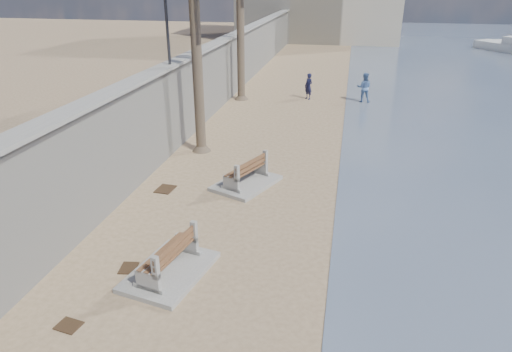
{
  "coord_description": "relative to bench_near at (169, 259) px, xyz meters",
  "views": [
    {
      "loc": [
        2.11,
        -5.71,
        6.89
      ],
      "look_at": [
        -0.5,
        7.0,
        1.2
      ],
      "focal_mm": 32.0,
      "sensor_mm": 36.0,
      "label": 1
    }
  ],
  "objects": [
    {
      "name": "bench_near",
      "position": [
        0.0,
        0.0,
        0.0
      ],
      "size": [
        2.07,
        2.67,
        1.0
      ],
      "color": "gray",
      "rests_on": "ground_plane"
    },
    {
      "name": "debris_b",
      "position": [
        -1.44,
        -2.22,
        -0.42
      ],
      "size": [
        0.57,
        0.49,
        0.03
      ],
      "primitive_type": "cube",
      "rotation": [
        0.0,
        0.0,
        2.98
      ],
      "color": "#382616",
      "rests_on": "ground_plane"
    },
    {
      "name": "person_b",
      "position": [
        4.94,
        18.6,
        0.52
      ],
      "size": [
        0.94,
        0.73,
        1.91
      ],
      "primitive_type": "imported",
      "rotation": [
        0.0,
        0.0,
        3.12
      ],
      "color": "#5070A5",
      "rests_on": "ground_plane"
    },
    {
      "name": "person_a",
      "position": [
        1.66,
        18.62,
        0.46
      ],
      "size": [
        0.77,
        0.76,
        1.79
      ],
      "primitive_type": "imported",
      "rotation": [
        0.0,
        0.0,
        -0.74
      ],
      "color": "#121534",
      "rests_on": "ground_plane"
    },
    {
      "name": "yacht_far",
      "position": [
        19.47,
        41.4,
        -0.09
      ],
      "size": [
        5.99,
        7.58,
        1.5
      ],
      "primitive_type": null,
      "rotation": [
        0.0,
        0.0,
        2.15
      ],
      "color": "silver",
      "rests_on": "bay_water"
    },
    {
      "name": "wall_cap",
      "position": [
        -3.26,
        16.79,
        3.11
      ],
      "size": [
        0.8,
        70.0,
        0.12
      ],
      "primitive_type": "cube",
      "color": "gray",
      "rests_on": "seawall"
    },
    {
      "name": "seawall",
      "position": [
        -3.26,
        16.79,
        1.31
      ],
      "size": [
        0.45,
        70.0,
        3.5
      ],
      "primitive_type": "cube",
      "color": "gray",
      "rests_on": "ground_plane"
    },
    {
      "name": "debris_c",
      "position": [
        -2.01,
        4.67,
        -0.42
      ],
      "size": [
        0.63,
        0.77,
        0.03
      ],
      "primitive_type": "cube",
      "rotation": [
        0.0,
        0.0,
        4.64
      ],
      "color": "#382616",
      "rests_on": "ground_plane"
    },
    {
      "name": "debris_d",
      "position": [
        -1.13,
        -0.0,
        -0.42
      ],
      "size": [
        0.5,
        0.59,
        0.03
      ],
      "primitive_type": "cube",
      "rotation": [
        0.0,
        0.0,
        1.73
      ],
      "color": "#382616",
      "rests_on": "ground_plane"
    },
    {
      "name": "bench_far",
      "position": [
        0.71,
        5.62,
        -0.0
      ],
      "size": [
        2.44,
        2.84,
        1.0
      ],
      "color": "gray",
      "rests_on": "ground_plane"
    }
  ]
}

